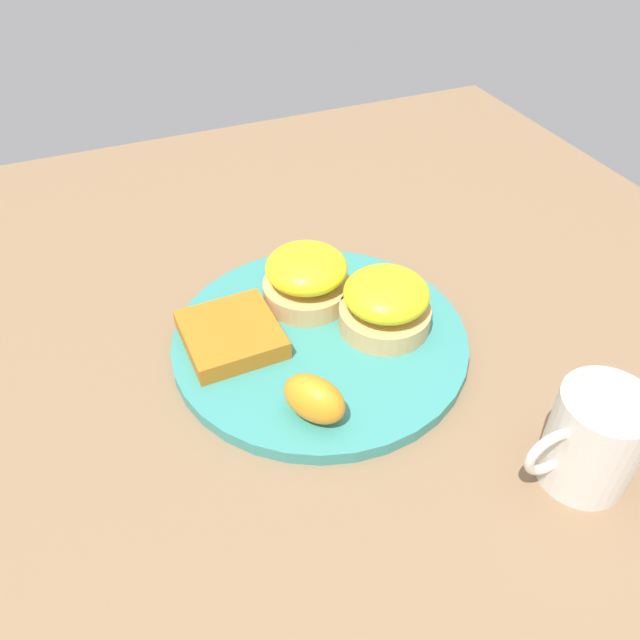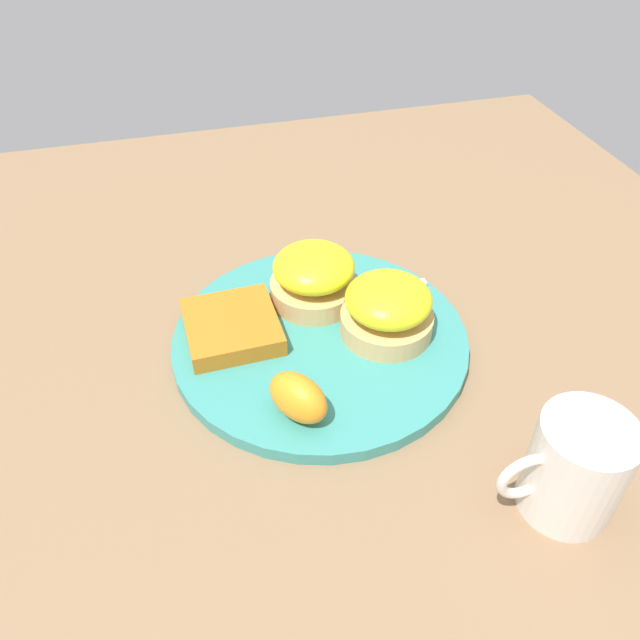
{
  "view_description": "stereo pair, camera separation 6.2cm",
  "coord_description": "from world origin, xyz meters",
  "px_view_note": "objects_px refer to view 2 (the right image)",
  "views": [
    {
      "loc": [
        0.18,
        0.43,
        0.44
      ],
      "look_at": [
        0.0,
        0.0,
        0.03
      ],
      "focal_mm": 35.0,
      "sensor_mm": 36.0,
      "label": 1
    },
    {
      "loc": [
        0.12,
        0.45,
        0.44
      ],
      "look_at": [
        0.0,
        0.0,
        0.03
      ],
      "focal_mm": 35.0,
      "sensor_mm": 36.0,
      "label": 2
    }
  ],
  "objects_px": {
    "sandwich_benedict_right": "(314,277)",
    "orange_wedge": "(298,397)",
    "sandwich_benedict_left": "(388,309)",
    "hashbrown_patty": "(232,326)",
    "fork": "(312,300)",
    "cup": "(574,468)"
  },
  "relations": [
    {
      "from": "fork",
      "to": "sandwich_benedict_left",
      "type": "bearing_deg",
      "value": 132.51
    },
    {
      "from": "sandwich_benedict_right",
      "to": "cup",
      "type": "distance_m",
      "value": 0.32
    },
    {
      "from": "sandwich_benedict_left",
      "to": "hashbrown_patty",
      "type": "bearing_deg",
      "value": -13.66
    },
    {
      "from": "sandwich_benedict_left",
      "to": "cup",
      "type": "relative_size",
      "value": 0.91
    },
    {
      "from": "cup",
      "to": "sandwich_benedict_left",
      "type": "bearing_deg",
      "value": -71.57
    },
    {
      "from": "sandwich_benedict_right",
      "to": "cup",
      "type": "height_order",
      "value": "cup"
    },
    {
      "from": "orange_wedge",
      "to": "fork",
      "type": "distance_m",
      "value": 0.16
    },
    {
      "from": "orange_wedge",
      "to": "cup",
      "type": "distance_m",
      "value": 0.23
    },
    {
      "from": "sandwich_benedict_left",
      "to": "sandwich_benedict_right",
      "type": "xyz_separation_m",
      "value": [
        0.06,
        -0.07,
        0.0
      ]
    },
    {
      "from": "hashbrown_patty",
      "to": "cup",
      "type": "height_order",
      "value": "cup"
    },
    {
      "from": "hashbrown_patty",
      "to": "cup",
      "type": "distance_m",
      "value": 0.34
    },
    {
      "from": "sandwich_benedict_left",
      "to": "cup",
      "type": "bearing_deg",
      "value": 108.43
    },
    {
      "from": "sandwich_benedict_left",
      "to": "orange_wedge",
      "type": "relative_size",
      "value": 1.57
    },
    {
      "from": "sandwich_benedict_right",
      "to": "orange_wedge",
      "type": "xyz_separation_m",
      "value": [
        0.05,
        0.15,
        -0.01
      ]
    },
    {
      "from": "hashbrown_patty",
      "to": "fork",
      "type": "bearing_deg",
      "value": -162.19
    },
    {
      "from": "sandwich_benedict_right",
      "to": "orange_wedge",
      "type": "bearing_deg",
      "value": 70.57
    },
    {
      "from": "orange_wedge",
      "to": "fork",
      "type": "height_order",
      "value": "orange_wedge"
    },
    {
      "from": "sandwich_benedict_left",
      "to": "orange_wedge",
      "type": "height_order",
      "value": "sandwich_benedict_left"
    },
    {
      "from": "sandwich_benedict_right",
      "to": "orange_wedge",
      "type": "height_order",
      "value": "sandwich_benedict_right"
    },
    {
      "from": "fork",
      "to": "cup",
      "type": "distance_m",
      "value": 0.32
    },
    {
      "from": "fork",
      "to": "cup",
      "type": "height_order",
      "value": "cup"
    },
    {
      "from": "hashbrown_patty",
      "to": "cup",
      "type": "relative_size",
      "value": 0.91
    }
  ]
}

